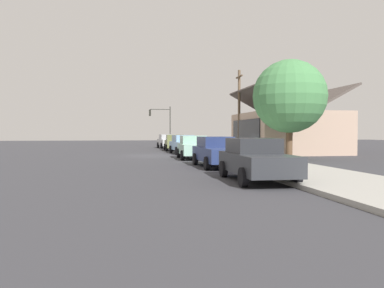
{
  "coord_description": "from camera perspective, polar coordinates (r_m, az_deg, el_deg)",
  "views": [
    {
      "loc": [
        29.56,
        -1.88,
        1.8
      ],
      "look_at": [
        -0.19,
        3.2,
        0.9
      ],
      "focal_mm": 35.5,
      "sensor_mm": 36.0,
      "label": 1
    }
  ],
  "objects": [
    {
      "name": "ground_plane",
      "position": [
        29.67,
        -6.05,
        -1.77
      ],
      "size": [
        120.0,
        120.0,
        0.0
      ],
      "primitive_type": "plane",
      "color": "#38383D"
    },
    {
      "name": "storefront_building",
      "position": [
        34.38,
        14.1,
        1.85
      ],
      "size": [
        9.7,
        7.9,
        5.67
      ],
      "color": "tan",
      "rests_on": "ground"
    },
    {
      "name": "car_olive",
      "position": [
        38.27,
        -2.57,
        0.24
      ],
      "size": [
        4.68,
        2.22,
        1.59
      ],
      "rotation": [
        0.0,
        0.0,
        -0.04
      ],
      "color": "olive",
      "rests_on": "ground"
    },
    {
      "name": "car_charcoal",
      "position": [
        14.34,
        9.53,
        -2.24
      ],
      "size": [
        4.66,
        2.13,
        1.59
      ],
      "rotation": [
        0.0,
        0.0,
        -0.02
      ],
      "color": "#2D3035",
      "rests_on": "ground"
    },
    {
      "name": "fire_hydrant_red",
      "position": [
        21.89,
        6.45,
        -1.71
      ],
      "size": [
        0.22,
        0.22,
        0.71
      ],
      "color": "red",
      "rests_on": "sidewalk_curb"
    },
    {
      "name": "car_silver",
      "position": [
        44.36,
        -3.72,
        0.44
      ],
      "size": [
        4.64,
        2.23,
        1.59
      ],
      "rotation": [
        0.0,
        0.0,
        0.06
      ],
      "color": "silver",
      "rests_on": "ground"
    },
    {
      "name": "shade_tree",
      "position": [
        26.4,
        14.44,
        6.91
      ],
      "size": [
        4.91,
        4.91,
        6.68
      ],
      "color": "brown",
      "rests_on": "ground"
    },
    {
      "name": "car_navy",
      "position": [
        19.96,
        3.72,
        -1.12
      ],
      "size": [
        4.89,
        2.01,
        1.59
      ],
      "rotation": [
        0.0,
        0.0,
        0.01
      ],
      "color": "navy",
      "rests_on": "ground"
    },
    {
      "name": "sidewalk_curb",
      "position": [
        30.54,
        4.5,
        -1.52
      ],
      "size": [
        60.0,
        4.2,
        0.16
      ],
      "primitive_type": "cube",
      "color": "#A3A099",
      "rests_on": "ground"
    },
    {
      "name": "car_seafoam",
      "position": [
        26.17,
        0.25,
        -0.44
      ],
      "size": [
        4.65,
        2.23,
        1.59
      ],
      "rotation": [
        0.0,
        0.0,
        -0.04
      ],
      "color": "#9ED1BC",
      "rests_on": "ground"
    },
    {
      "name": "car_skyblue",
      "position": [
        32.37,
        -1.25,
        -0.03
      ],
      "size": [
        4.78,
        2.18,
        1.59
      ],
      "rotation": [
        0.0,
        0.0,
        0.05
      ],
      "color": "#8CB7E0",
      "rests_on": "ground"
    },
    {
      "name": "traffic_light_main",
      "position": [
        49.14,
        -4.53,
        3.68
      ],
      "size": [
        0.37,
        2.79,
        5.2
      ],
      "color": "#383833",
      "rests_on": "ground"
    },
    {
      "name": "utility_pole_wooden",
      "position": [
        35.0,
        7.09,
        5.19
      ],
      "size": [
        1.8,
        0.24,
        7.5
      ],
      "color": "brown",
      "rests_on": "ground"
    }
  ]
}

